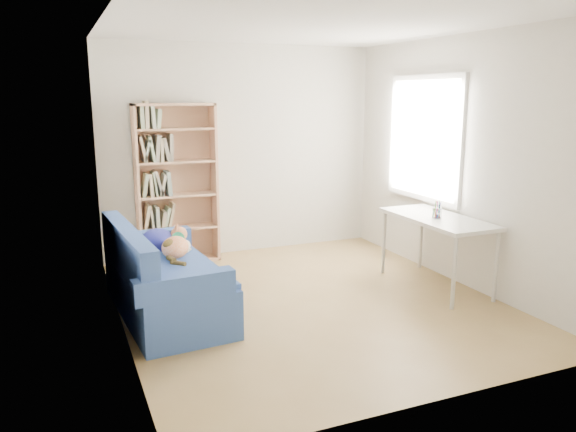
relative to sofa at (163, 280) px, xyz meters
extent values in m
plane|color=olive|center=(1.36, -0.24, -0.32)|extent=(4.00, 4.00, 0.00)
cube|color=silver|center=(1.36, 1.76, 0.98)|extent=(3.50, 0.04, 2.60)
cube|color=silver|center=(1.36, -2.24, 0.98)|extent=(3.50, 0.04, 2.60)
cube|color=silver|center=(-0.39, -0.24, 0.98)|extent=(0.04, 4.00, 2.60)
cube|color=silver|center=(3.11, -0.24, 0.98)|extent=(0.04, 4.00, 2.60)
cube|color=white|center=(1.36, -0.24, 2.28)|extent=(3.50, 4.00, 0.04)
cube|color=white|center=(3.11, 0.36, 1.18)|extent=(0.01, 1.20, 1.30)
cube|color=#27468E|center=(0.03, -0.03, -0.11)|extent=(0.94, 1.76, 0.43)
cube|color=#27468E|center=(-0.29, -0.03, 0.31)|extent=(0.28, 1.71, 0.42)
cube|color=#27468E|center=(0.03, 0.75, 0.20)|extent=(0.82, 0.21, 0.19)
cube|color=#27468E|center=(0.03, -0.81, 0.20)|extent=(0.82, 0.21, 0.19)
cube|color=#27468E|center=(0.05, -0.03, 0.12)|extent=(0.91, 1.63, 0.05)
ellipsoid|color=#2E3396|center=(0.06, 0.57, 0.23)|extent=(0.33, 0.36, 0.25)
ellipsoid|color=#C74A16|center=(0.17, 0.21, 0.24)|extent=(0.37, 0.52, 0.19)
ellipsoid|color=silver|center=(0.24, 0.34, 0.22)|extent=(0.20, 0.23, 0.12)
ellipsoid|color=#33250E|center=(0.14, 0.15, 0.28)|extent=(0.20, 0.26, 0.09)
sphere|color=#C74A16|center=(0.19, 0.54, 0.28)|extent=(0.17, 0.17, 0.17)
cone|color=#C74A16|center=(0.17, 0.58, 0.36)|extent=(0.08, 0.08, 0.08)
cone|color=#C74A16|center=(0.17, 0.50, 0.36)|extent=(0.08, 0.08, 0.08)
cylinder|color=#21A776|center=(0.19, 0.46, 0.26)|extent=(0.14, 0.08, 0.13)
cylinder|color=#33250E|center=(0.15, -0.06, 0.20)|extent=(0.07, 0.19, 0.06)
cube|color=tan|center=(0.03, 1.60, 0.62)|extent=(0.03, 0.29, 1.89)
cube|color=tan|center=(0.95, 1.60, 0.62)|extent=(0.03, 0.29, 1.89)
cube|color=tan|center=(0.49, 1.60, 1.55)|extent=(0.95, 0.29, 0.03)
cube|color=tan|center=(0.49, 1.60, -0.31)|extent=(0.95, 0.29, 0.03)
cube|color=tan|center=(0.49, 1.73, 0.62)|extent=(0.95, 0.02, 1.89)
cube|color=white|center=(2.79, -0.34, 0.41)|extent=(0.60, 1.31, 0.04)
cylinder|color=silver|center=(3.04, 0.27, 0.03)|extent=(0.04, 0.04, 0.71)
cylinder|color=silver|center=(3.04, -0.95, 0.03)|extent=(0.04, 0.04, 0.71)
cylinder|color=silver|center=(2.54, 0.27, 0.03)|extent=(0.04, 0.04, 0.71)
cylinder|color=silver|center=(2.54, -0.95, 0.03)|extent=(0.04, 0.04, 0.71)
cylinder|color=white|center=(2.76, -0.36, 0.48)|extent=(0.09, 0.09, 0.11)
camera|label=1|loc=(-0.83, -4.97, 1.66)|focal=35.00mm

